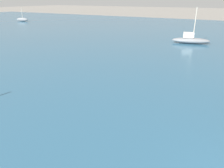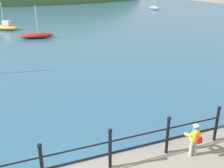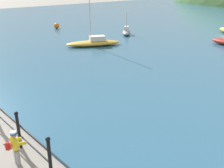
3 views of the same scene
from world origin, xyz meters
name	(u,v)px [view 1 (image 1 of 3)]	position (x,y,z in m)	size (l,w,h in m)	color
boat_far_left	(191,40)	(15.62, 5.79, 0.41)	(1.68, 3.23, 2.96)	gray
boat_blue_hull	(22,20)	(21.49, 34.27, 0.42)	(1.11, 2.17, 2.28)	gray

